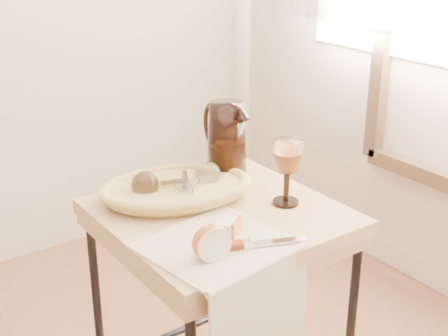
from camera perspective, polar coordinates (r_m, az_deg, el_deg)
side_table at (r=1.75m, az=-0.39°, el=-14.33°), size 0.56×0.56×0.71m
tea_towel at (r=1.40m, az=-0.63°, el=-7.09°), size 0.34×0.31×0.01m
bread_basket at (r=1.62m, az=-4.41°, el=-2.15°), size 0.41×0.34×0.04m
goblet_lying_a at (r=1.61m, az=-5.69°, el=-1.38°), size 0.14×0.11×0.07m
goblet_lying_b at (r=1.62m, az=-2.45°, el=-1.12°), size 0.14×0.11×0.07m
pitcher at (r=1.72m, az=0.26°, el=2.51°), size 0.20×0.26×0.26m
wine_goblet at (r=1.58m, az=5.82°, el=-0.41°), size 0.09×0.09×0.17m
apple_half at (r=1.33m, az=-1.28°, el=-6.72°), size 0.09×0.05×0.08m
apple_wedge at (r=1.43m, az=0.35°, el=-5.52°), size 0.06×0.06×0.04m
table_knife at (r=1.38m, az=2.43°, el=-6.91°), size 0.23×0.11×0.02m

